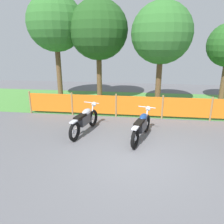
% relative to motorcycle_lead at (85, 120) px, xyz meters
% --- Properties ---
extents(ground, '(24.00, 24.00, 0.02)m').
position_rel_motorcycle_lead_xyz_m(ground, '(1.95, -1.58, -0.50)').
color(ground, '#5B5B60').
extents(grass_verge, '(24.00, 5.01, 0.01)m').
position_rel_motorcycle_lead_xyz_m(grass_verge, '(1.95, 4.45, -0.49)').
color(grass_verge, '#4C8C3D').
rests_on(grass_verge, ground).
extents(barrier_fence, '(10.20, 0.08, 1.05)m').
position_rel_motorcycle_lead_xyz_m(barrier_fence, '(1.95, 1.95, 0.05)').
color(barrier_fence, '#997547').
rests_on(barrier_fence, ground).
extents(tree_leftmost, '(2.98, 2.98, 5.67)m').
position_rel_motorcycle_lead_xyz_m(tree_leftmost, '(-2.60, 4.56, 3.66)').
color(tree_leftmost, brown).
rests_on(tree_leftmost, ground).
extents(tree_near_left, '(3.08, 3.08, 5.35)m').
position_rel_motorcycle_lead_xyz_m(tree_near_left, '(-0.30, 4.57, 3.30)').
color(tree_near_left, brown).
rests_on(tree_near_left, ground).
extents(tree_near_right, '(2.89, 2.89, 5.06)m').
position_rel_motorcycle_lead_xyz_m(tree_near_right, '(2.87, 3.82, 3.11)').
color(tree_near_right, brown).
rests_on(tree_near_right, ground).
extents(motorcycle_lead, '(0.78, 2.11, 1.01)m').
position_rel_motorcycle_lead_xyz_m(motorcycle_lead, '(0.00, 0.00, 0.00)').
color(motorcycle_lead, black).
rests_on(motorcycle_lead, ground).
extents(motorcycle_trailing, '(0.82, 2.08, 1.01)m').
position_rel_motorcycle_lead_xyz_m(motorcycle_trailing, '(2.08, -0.30, -0.00)').
color(motorcycle_trailing, black).
rests_on(motorcycle_trailing, ground).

